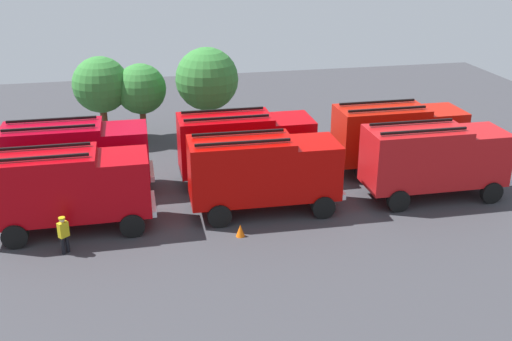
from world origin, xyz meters
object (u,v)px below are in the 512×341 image
fire_truck_2 (434,157)px  firefighter_3 (502,144)px  traffic_cone_1 (266,154)px  fire_truck_1 (263,170)px  tree_0 (101,85)px  tree_2 (207,79)px  fire_truck_0 (68,186)px  firefighter_1 (488,152)px  traffic_cone_0 (240,230)px  fire_truck_5 (398,134)px  firefighter_0 (64,233)px  tree_1 (141,89)px  traffic_cone_2 (281,153)px  fire_truck_4 (245,143)px  fire_truck_3 (76,154)px

fire_truck_2 → firefighter_3: (6.46, 4.01, -1.21)m
traffic_cone_1 → fire_truck_1: bearing=-104.2°
tree_0 → tree_2: (6.40, -1.56, 0.40)m
fire_truck_0 → firefighter_1: bearing=7.7°
traffic_cone_0 → traffic_cone_1: size_ratio=0.93×
fire_truck_0 → fire_truck_5: 17.59m
firefighter_3 → fire_truck_5: bearing=61.3°
firefighter_0 → tree_1: 14.75m
fire_truck_5 → tree_2: (-9.57, 6.93, 1.86)m
fire_truck_0 → tree_2: bearing=54.3°
firefighter_1 → firefighter_0: bearing=125.0°
fire_truck_0 → fire_truck_2: bearing=-0.2°
fire_truck_5 → firefighter_3: size_ratio=4.29×
firefighter_0 → tree_0: bearing=-44.9°
fire_truck_1 → firefighter_3: 15.61m
fire_truck_5 → firefighter_0: 18.32m
traffic_cone_1 → tree_1: bearing=143.8°
fire_truck_2 → fire_truck_1: bearing=179.5°
tree_1 → traffic_cone_2: 9.77m
firefighter_3 → traffic_cone_2: firefighter_3 is taller
fire_truck_2 → fire_truck_5: size_ratio=1.00×
firefighter_0 → firefighter_1: bearing=-116.6°
traffic_cone_2 → firefighter_0: bearing=-142.3°
tree_1 → traffic_cone_2: bearing=-33.4°
fire_truck_4 → tree_1: size_ratio=1.48×
firefighter_0 → traffic_cone_2: firefighter_0 is taller
traffic_cone_1 → traffic_cone_2: (0.87, -0.07, 0.01)m
fire_truck_3 → fire_truck_5: (17.07, -0.34, 0.00)m
fire_truck_3 → fire_truck_5: bearing=-0.8°
fire_truck_1 → traffic_cone_2: 7.46m
fire_truck_3 → traffic_cone_0: size_ratio=12.75×
fire_truck_2 → traffic_cone_0: size_ratio=12.75×
fire_truck_0 → fire_truck_3: same height
fire_truck_2 → firefighter_1: 6.02m
tree_0 → firefighter_1: bearing=-23.3°
firefighter_0 → fire_truck_0: bearing=-43.3°
fire_truck_3 → fire_truck_5: same height
firefighter_0 → traffic_cone_0: size_ratio=2.93×
traffic_cone_0 → traffic_cone_2: 9.90m
firefighter_0 → traffic_cone_1: firefighter_0 is taller
fire_truck_0 → traffic_cone_2: 13.43m
firefighter_0 → tree_1: (3.78, 14.06, 2.35)m
tree_0 → traffic_cone_1: bearing=-29.5°
fire_truck_4 → fire_truck_5: same height
fire_truck_0 → firefighter_0: bearing=-93.9°
fire_truck_4 → traffic_cone_2: (2.72, 2.96, -1.84)m
firefighter_1 → firefighter_3: bearing=-35.5°
fire_truck_5 → firefighter_3: fire_truck_5 is taller
firefighter_3 → tree_2: tree_2 is taller
fire_truck_4 → firefighter_0: size_ratio=4.35×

